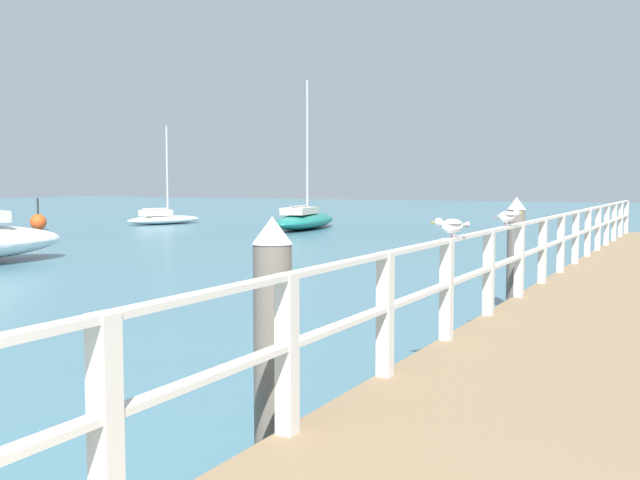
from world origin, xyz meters
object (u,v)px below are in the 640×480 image
at_px(seagull_background, 507,216).
at_px(boat_0, 163,218).
at_px(dock_piling_near, 273,343).
at_px(channel_buoy, 38,222).
at_px(dock_piling_far, 516,254).
at_px(seagull_foreground, 451,225).
at_px(boat_3, 305,220).

xyz_separation_m(seagull_background, boat_0, (-21.78, 19.34, -1.36)).
xyz_separation_m(dock_piling_near, channel_buoy, (-23.31, 18.60, -0.58)).
bearing_deg(boat_0, seagull_background, -24.80).
relative_size(dock_piling_near, seagull_background, 4.28).
height_order(dock_piling_far, seagull_background, dock_piling_far).
relative_size(seagull_foreground, channel_buoy, 0.30).
xyz_separation_m(seagull_foreground, seagull_background, (0.01, 2.37, 0.00)).
bearing_deg(seagull_background, seagull_foreground, -60.41).
relative_size(seagull_background, boat_3, 0.07).
bearing_deg(boat_0, dock_piling_near, -32.30).
distance_m(dock_piling_near, boat_3, 28.01).
bearing_deg(boat_0, seagull_foreground, -28.11).
bearing_deg(boat_3, boat_0, 168.77).
bearing_deg(boat_3, seagull_background, -65.36).
bearing_deg(dock_piling_near, dock_piling_far, 90.00).
xyz_separation_m(dock_piling_near, seagull_background, (0.38, 5.36, 0.72)).
bearing_deg(channel_buoy, dock_piling_far, -25.35).
xyz_separation_m(seagull_foreground, boat_3, (-13.70, 21.64, -1.25)).
bearing_deg(channel_buoy, dock_piling_near, -38.58).
bearing_deg(seagull_foreground, boat_3, -23.61).
bearing_deg(seagull_foreground, boat_0, -10.86).
bearing_deg(channel_buoy, boat_0, 72.58).
height_order(seagull_background, boat_3, boat_3).
xyz_separation_m(boat_0, channel_buoy, (-1.91, -6.10, 0.07)).
bearing_deg(seagull_background, boat_3, 155.23).
bearing_deg(dock_piling_near, seagull_background, 85.90).
bearing_deg(dock_piling_near, boat_0, 130.90).
relative_size(dock_piling_near, dock_piling_far, 1.00).
relative_size(dock_piling_far, seagull_foreground, 4.44).
xyz_separation_m(seagull_foreground, channel_buoy, (-23.68, 15.60, -1.30)).
relative_size(dock_piling_near, channel_buoy, 1.33).
relative_size(boat_0, channel_buoy, 3.47).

